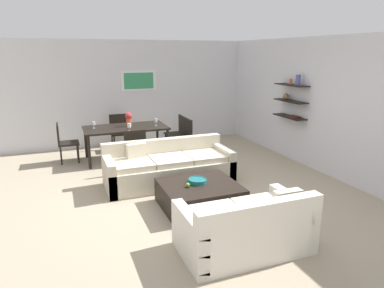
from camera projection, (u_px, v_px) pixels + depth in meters
The scene contains 18 objects.
ground_plane at pixel (179, 188), 6.28m from camera, with size 18.00×18.00×0.00m, color tan.
back_wall_unit at pixel (146, 92), 9.22m from camera, with size 8.40×0.09×2.70m.
right_wall_shelf_unit at pixel (301, 102), 7.53m from camera, with size 0.34×8.20×2.70m.
sofa_beige at pixel (168, 168), 6.47m from camera, with size 2.35×0.90×0.78m.
loveseat_white at pixel (246, 228), 4.25m from camera, with size 1.58×0.90×0.78m.
coffee_table at pixel (200, 195), 5.48m from camera, with size 1.18×1.06×0.38m.
decorative_bowl at pixel (197, 181), 5.48m from camera, with size 0.30×0.30×0.07m.
apple_on_coffee_table at pixel (188, 185), 5.31m from camera, with size 0.07×0.07×0.07m, color #669E2D.
dining_table at pixel (126, 130), 7.86m from camera, with size 1.84×0.99×0.75m.
dining_chair_left_far at pixel (64, 140), 7.65m from camera, with size 0.44×0.44×0.88m.
dining_chair_foot at pixel (134, 147), 7.09m from camera, with size 0.44×0.44×0.88m.
dining_chair_right_far at pixel (178, 131), 8.57m from camera, with size 0.44×0.44×0.88m.
dining_chair_right_near at pixel (184, 135), 8.17m from camera, with size 0.44×0.44×0.88m.
dining_chair_head at pixel (119, 130), 8.72m from camera, with size 0.44×0.44×0.88m.
wine_glass_foot at pixel (129, 126), 7.42m from camera, with size 0.08×0.08×0.17m.
wine_glass_right_near at pixel (156, 121), 7.94m from camera, with size 0.07×0.07×0.17m.
wine_glass_left_far at pixel (94, 124), 7.69m from camera, with size 0.07×0.07×0.15m.
centerpiece_vase at pixel (129, 118), 7.88m from camera, with size 0.16×0.16×0.32m.
Camera 1 is at (-1.89, -5.55, 2.38)m, focal length 32.41 mm.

